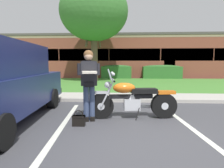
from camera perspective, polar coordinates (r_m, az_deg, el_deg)
The scene contains 13 objects.
ground_plane at distance 3.96m, azimuth 6.96°, elevation -14.33°, with size 140.00×140.00×0.00m, color #424247.
curb_strip at distance 6.85m, azimuth 5.32°, elevation -4.93°, with size 60.00×0.20×0.12m, color #B7B2A8.
concrete_walk at distance 7.69m, azimuth 5.09°, elevation -3.85°, with size 60.00×1.50×0.08m, color #B7B2A8.
grass_lawn at distance 12.60m, azimuth 4.35°, elevation 0.08°, with size 60.00×8.41×0.06m, color #478433.
stall_stripe_0 at distance 4.35m, azimuth -15.10°, elevation -12.55°, with size 0.12×4.40×0.01m, color silver.
stall_stripe_1 at distance 4.40m, azimuth 23.48°, elevation -12.62°, with size 0.12×4.40×0.01m, color silver.
motorcycle at distance 4.81m, azimuth 7.22°, elevation -4.56°, with size 2.24×0.82×1.26m.
rider_person at distance 4.54m, azimuth -7.01°, elevation 1.39°, with size 0.53×0.63×1.70m.
handbag at distance 4.33m, azimuth -10.01°, elevation -10.55°, with size 0.28×0.13×0.36m.
shade_tree at distance 14.77m, azimuth -5.47°, elevation 20.85°, with size 4.98×4.98×7.25m.
hedge_left at distance 16.88m, azimuth 1.33°, elevation 3.79°, with size 2.65×0.90×1.24m.
hedge_center_left at distance 17.22m, azimuth 14.87°, elevation 3.63°, with size 3.34×0.90×1.24m.
brick_building at distance 22.44m, azimuth 0.03°, elevation 8.03°, with size 27.57×10.40×4.13m.
Camera 1 is at (-0.26, -3.70, 1.39)m, focal length 30.23 mm.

